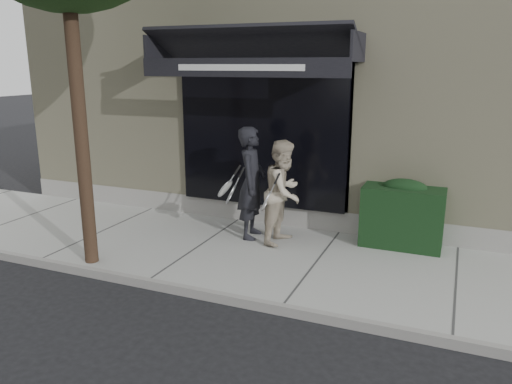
% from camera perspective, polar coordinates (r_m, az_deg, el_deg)
% --- Properties ---
extents(ground, '(80.00, 80.00, 0.00)m').
position_cam_1_polar(ground, '(7.83, 6.89, -8.74)').
color(ground, black).
rests_on(ground, ground).
extents(sidewalk, '(20.00, 3.00, 0.12)m').
position_cam_1_polar(sidewalk, '(7.80, 6.90, -8.33)').
color(sidewalk, '#A3A49E').
rests_on(sidewalk, ground).
extents(curb, '(20.00, 0.10, 0.14)m').
position_cam_1_polar(curb, '(6.46, 3.04, -13.23)').
color(curb, gray).
rests_on(curb, ground).
extents(building_facade, '(14.30, 8.04, 5.64)m').
position_cam_1_polar(building_facade, '(12.06, 13.85, 12.46)').
color(building_facade, beige).
rests_on(building_facade, ground).
extents(hedge, '(1.30, 0.70, 1.14)m').
position_cam_1_polar(hedge, '(8.58, 16.41, -2.46)').
color(hedge, black).
rests_on(hedge, sidewalk).
extents(pedestrian_front, '(0.73, 0.90, 1.93)m').
position_cam_1_polar(pedestrian_front, '(8.54, -0.51, 1.03)').
color(pedestrian_front, black).
rests_on(pedestrian_front, sidewalk).
extents(pedestrian_back, '(0.75, 0.95, 1.75)m').
position_cam_1_polar(pedestrian_back, '(8.32, 3.20, -0.00)').
color(pedestrian_back, '#C3B49C').
rests_on(pedestrian_back, sidewalk).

